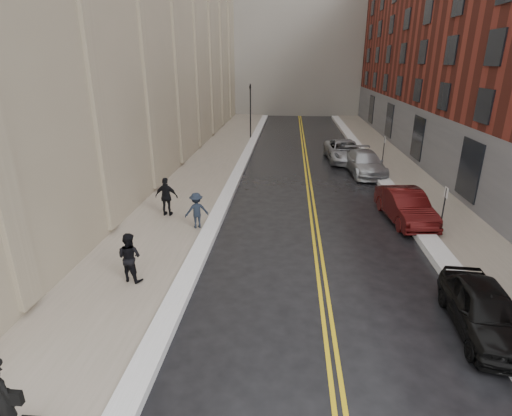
% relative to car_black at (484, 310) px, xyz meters
% --- Properties ---
extents(ground, '(160.00, 160.00, 0.00)m').
position_rel_car_black_xyz_m(ground, '(-6.80, -1.29, -0.70)').
color(ground, black).
rests_on(ground, ground).
extents(sidewalk_left, '(4.00, 64.00, 0.15)m').
position_rel_car_black_xyz_m(sidewalk_left, '(-11.30, 14.71, -0.62)').
color(sidewalk_left, gray).
rests_on(sidewalk_left, ground).
extents(sidewalk_right, '(3.00, 64.00, 0.15)m').
position_rel_car_black_xyz_m(sidewalk_right, '(2.20, 14.71, -0.62)').
color(sidewalk_right, gray).
rests_on(sidewalk_right, ground).
extents(lane_stripe_a, '(0.12, 64.00, 0.01)m').
position_rel_car_black_xyz_m(lane_stripe_a, '(-4.42, 14.71, -0.69)').
color(lane_stripe_a, gold).
rests_on(lane_stripe_a, ground).
extents(lane_stripe_b, '(0.12, 64.00, 0.01)m').
position_rel_car_black_xyz_m(lane_stripe_b, '(-4.18, 14.71, -0.69)').
color(lane_stripe_b, gold).
rests_on(lane_stripe_b, ground).
extents(snow_ridge_left, '(0.70, 60.80, 0.26)m').
position_rel_car_black_xyz_m(snow_ridge_left, '(-9.00, 14.71, -0.57)').
color(snow_ridge_left, white).
rests_on(snow_ridge_left, ground).
extents(snow_ridge_right, '(0.85, 60.80, 0.30)m').
position_rel_car_black_xyz_m(snow_ridge_right, '(0.35, 14.71, -0.55)').
color(snow_ridge_right, white).
rests_on(snow_ridge_right, ground).
extents(traffic_signal, '(0.18, 0.15, 5.20)m').
position_rel_car_black_xyz_m(traffic_signal, '(-9.40, 28.71, 2.39)').
color(traffic_signal, black).
rests_on(traffic_signal, ground).
extents(parking_sign_near, '(0.06, 0.35, 2.23)m').
position_rel_car_black_xyz_m(parking_sign_near, '(1.10, 6.71, 0.66)').
color(parking_sign_near, black).
rests_on(parking_sign_near, ground).
extents(parking_sign_far, '(0.06, 0.35, 2.23)m').
position_rel_car_black_xyz_m(parking_sign_far, '(1.10, 18.71, 0.66)').
color(parking_sign_far, black).
rests_on(parking_sign_far, ground).
extents(car_black, '(1.90, 4.19, 1.39)m').
position_rel_car_black_xyz_m(car_black, '(0.00, 0.00, 0.00)').
color(car_black, black).
rests_on(car_black, ground).
extents(car_maroon, '(2.12, 4.74, 1.51)m').
position_rel_car_black_xyz_m(car_maroon, '(0.00, 8.37, 0.06)').
color(car_maroon, '#400B0B').
rests_on(car_maroon, ground).
extents(car_silver_near, '(2.55, 5.37, 1.51)m').
position_rel_car_black_xyz_m(car_silver_near, '(-0.47, 16.83, 0.06)').
color(car_silver_near, '#A1A4A9').
rests_on(car_silver_near, ground).
extents(car_silver_far, '(2.92, 5.73, 1.55)m').
position_rel_car_black_xyz_m(car_silver_far, '(-1.40, 20.50, 0.08)').
color(car_silver_far, '#9A9BA1').
rests_on(car_silver_far, ground).
extents(pedestrian_main, '(0.70, 0.54, 1.72)m').
position_rel_car_black_xyz_m(pedestrian_main, '(-11.05, -4.42, 0.31)').
color(pedestrian_main, black).
rests_on(pedestrian_main, sidewalk_left).
extents(pedestrian_a, '(1.00, 0.87, 1.74)m').
position_rel_car_black_xyz_m(pedestrian_a, '(-10.85, 1.66, 0.32)').
color(pedestrian_a, black).
rests_on(pedestrian_a, sidewalk_left).
extents(pedestrian_b, '(1.21, 0.97, 1.64)m').
position_rel_car_black_xyz_m(pedestrian_b, '(-9.63, 6.38, 0.27)').
color(pedestrian_b, '#19212E').
rests_on(pedestrian_b, sidewalk_left).
extents(pedestrian_c, '(1.13, 0.52, 1.89)m').
position_rel_car_black_xyz_m(pedestrian_c, '(-11.41, 7.76, 0.40)').
color(pedestrian_c, black).
rests_on(pedestrian_c, sidewalk_left).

